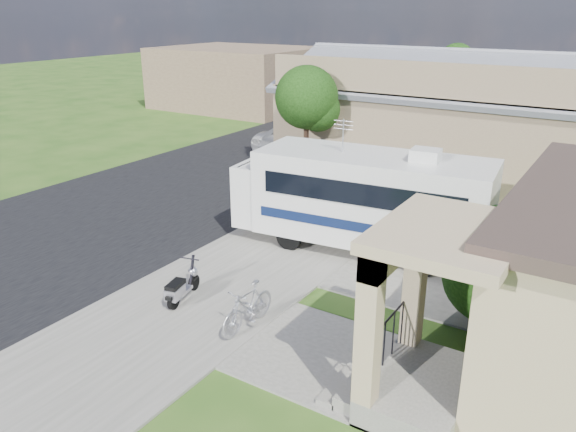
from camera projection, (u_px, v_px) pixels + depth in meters
The scene contains 18 objects.
ground at pixel (249, 302), 13.35m from camera, with size 120.00×120.00×0.00m, color #234A13.
street_slab at pixel (246, 164), 25.02m from camera, with size 9.00×80.00×0.02m, color black.
sidewalk_slab at pixel (381, 187), 21.74m from camera, with size 4.00×80.00×0.06m, color #616058.
driveway_slab at pixel (384, 250), 16.14m from camera, with size 7.00×6.00×0.05m, color #616058.
walk_slab at pixel (343, 362), 11.04m from camera, with size 4.00×3.00×0.05m, color #616058.
warehouse at pixel (443, 123), 23.69m from camera, with size 12.50×8.40×5.04m.
distant_bldg_far at pixel (238, 78), 38.58m from camera, with size 10.00×8.00×4.00m, color brown.
distant_bldg_near at pixel (343, 70), 47.19m from camera, with size 8.00×7.00×3.20m, color #806550.
street_tree_a at pixel (310, 101), 21.22m from camera, with size 2.44×2.40×4.58m.
street_tree_b at pixel (407, 72), 29.07m from camera, with size 2.44×2.40×4.73m.
street_tree_c at pixel (458, 64), 36.29m from camera, with size 2.44×2.40×4.42m.
motorhome at pixel (363, 197), 15.75m from camera, with size 7.38×3.00×3.68m.
shrub at pixel (499, 270), 11.63m from camera, with size 2.35×2.24×2.89m.
scooter at pixel (181, 287), 13.16m from camera, with size 0.62×1.40×0.93m.
bicycle at pixel (248, 309), 12.04m from camera, with size 0.47×1.68×1.01m, color #AEADB5.
pickup_truck at pixel (308, 137), 26.73m from camera, with size 2.57×5.58×1.55m, color silver.
van at pixel (361, 113), 32.42m from camera, with size 2.22×5.45×1.58m, color silver.
garden_hose at pixel (371, 352), 11.26m from camera, with size 0.40×0.40×0.18m, color #146621.
Camera 1 is at (7.10, -9.45, 6.60)m, focal length 35.00 mm.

